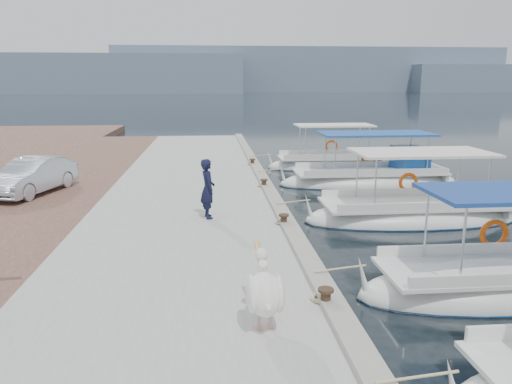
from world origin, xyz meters
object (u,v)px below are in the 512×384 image
fisherman (208,189)px  parked_car (32,176)px  fishing_caique_c (412,216)px  pelican (265,291)px  fishing_caique_b (503,289)px  fishing_caique_d (371,180)px  fishing_caique_e (330,166)px

fisherman → parked_car: (-6.13, 3.80, -0.23)m
fishing_caique_c → pelican: fishing_caique_c is taller
fishing_caique_b → fishing_caique_d: 11.47m
fishing_caique_d → parked_car: (-13.16, -2.85, 0.94)m
fishing_caique_b → fishing_caique_d: bearing=85.5°
fishing_caique_b → fishing_caique_e: same height
fishing_caique_e → parked_car: bearing=-150.1°
fishing_caique_c → fisherman: size_ratio=4.08×
fishing_caique_c → fishing_caique_d: bearing=84.6°
fisherman → fishing_caique_e: bearing=-41.1°
fishing_caique_c → fishing_caique_e: same height
fishing_caique_b → fishing_caique_c: bearing=86.4°
fishing_caique_b → fisherman: 7.88m
fishing_caique_d → pelican: (-6.14, -13.36, 0.94)m
fishing_caique_b → fisherman: (-6.13, 4.79, 1.23)m
fishing_caique_b → fishing_caique_e: 15.68m
pelican → fisherman: (-0.90, 6.72, 0.24)m
fishing_caique_b → fishing_caique_d: size_ratio=0.80×
fishing_caique_e → parked_car: fishing_caique_e is taller
fishing_caique_c → fishing_caique_e: size_ratio=1.09×
fishing_caique_d → fishing_caique_e: (-0.82, 4.24, -0.06)m
parked_car → fishing_caique_e: bearing=46.7°
fishing_caique_e → pelican: (-5.32, -17.60, 1.00)m
fishing_caique_b → fisherman: bearing=142.0°
fishing_caique_b → fishing_caique_d: (0.90, 11.43, 0.06)m
fishing_caique_c → parked_car: 12.99m
fishing_caique_c → fisherman: 6.67m
fishing_caique_d → fisherman: fishing_caique_d is taller
fishing_caique_b → parked_car: size_ratio=1.66×
fishing_caique_c → fishing_caique_e: (-0.28, 9.98, 0.00)m
fisherman → parked_car: fisherman is taller
pelican → parked_car: parked_car is taller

